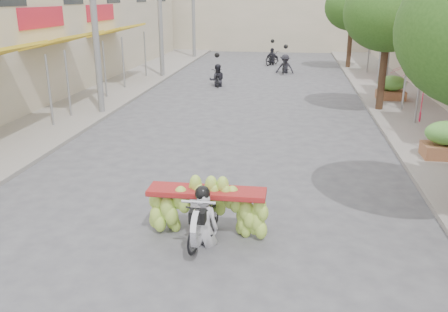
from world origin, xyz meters
TOP-DOWN VIEW (x-y plane):
  - sidewalk_left at (-7.00, 15.00)m, footprint 4.00×60.00m
  - sidewalk_right at (7.00, 15.00)m, footprint 4.00×60.00m
  - far_building at (0.00, 38.00)m, footprint 20.00×6.00m
  - utility_pole_mid at (-5.40, 12.00)m, footprint 0.60×0.24m
  - utility_pole_far at (-5.40, 21.00)m, footprint 0.60×0.24m
  - utility_pole_back at (-5.40, 30.00)m, footprint 0.60×0.24m
  - street_tree_mid at (5.40, 14.00)m, footprint 3.40×3.40m
  - street_tree_far at (5.40, 26.00)m, footprint 3.40×3.40m
  - produce_crate_mid at (6.20, 8.00)m, footprint 1.20×0.88m
  - produce_crate_far at (6.20, 16.00)m, footprint 1.20×0.88m
  - banana_motorbike at (0.40, 2.69)m, footprint 2.24×1.77m
  - market_umbrella at (5.90, 9.80)m, footprint 2.40×2.40m
  - pedestrian at (6.02, 16.73)m, footprint 0.85×0.52m
  - bg_motorbike_a at (-1.90, 18.75)m, footprint 0.88×1.52m
  - bg_motorbike_b at (1.46, 23.58)m, footprint 1.12×1.91m
  - bg_motorbike_c at (0.52, 27.15)m, footprint 1.21×1.72m

SIDE VIEW (x-z plane):
  - sidewalk_left at x=-7.00m, z-range 0.00..0.12m
  - sidewalk_right at x=7.00m, z-range 0.00..0.12m
  - banana_motorbike at x=0.40m, z-range -0.30..1.64m
  - produce_crate_mid at x=6.20m, z-range 0.13..1.29m
  - produce_crate_far at x=6.20m, z-range 0.13..1.29m
  - bg_motorbike_a at x=-1.90m, z-range -0.20..1.75m
  - bg_motorbike_c at x=0.52m, z-range -0.18..1.77m
  - bg_motorbike_b at x=1.46m, z-range -0.15..1.80m
  - pedestrian at x=6.02m, z-range 0.12..1.81m
  - market_umbrella at x=5.90m, z-range 1.60..3.48m
  - far_building at x=0.00m, z-range 0.00..7.00m
  - street_tree_mid at x=5.40m, z-range 1.16..6.41m
  - street_tree_far at x=5.40m, z-range 1.16..6.41m
  - utility_pole_mid at x=-5.40m, z-range 0.03..8.03m
  - utility_pole_far at x=-5.40m, z-range 0.03..8.03m
  - utility_pole_back at x=-5.40m, z-range 0.03..8.03m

